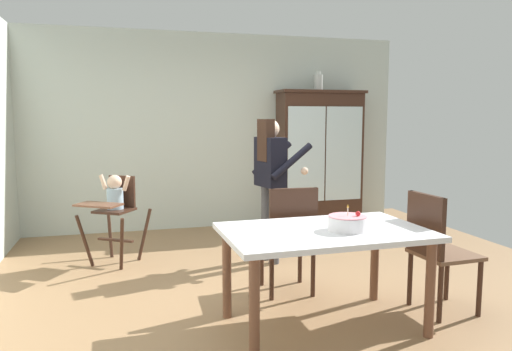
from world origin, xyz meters
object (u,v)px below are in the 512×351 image
at_px(birthday_cake, 348,223).
at_px(dining_chair_far_side, 290,233).
at_px(dining_chair_right_end, 435,244).
at_px(high_chair_with_toddler, 114,203).
at_px(adult_person, 271,172).
at_px(china_cabinet, 319,158).
at_px(dining_table, 324,242).
at_px(ceramic_vase, 318,82).

bearing_deg(birthday_cake, dining_chair_far_side, 102.58).
bearing_deg(dining_chair_right_end, high_chair_with_toddler, 47.46).
relative_size(high_chair_with_toddler, dining_chair_far_side, 0.99).
bearing_deg(adult_person, birthday_cake, 167.98).
distance_m(birthday_cake, dining_chair_right_end, 0.85).
relative_size(china_cabinet, dining_chair_far_side, 2.01).
xyz_separation_m(high_chair_with_toddler, dining_table, (1.50, -2.05, -0.01)).
bearing_deg(dining_table, dining_chair_right_end, 1.01).
height_order(dining_table, birthday_cake, birthday_cake).
xyz_separation_m(dining_table, birthday_cake, (0.15, -0.07, 0.15)).
xyz_separation_m(dining_table, dining_chair_right_end, (0.95, 0.02, -0.09)).
bearing_deg(high_chair_with_toddler, ceramic_vase, 56.66).
xyz_separation_m(adult_person, birthday_cake, (0.03, -1.75, -0.17)).
height_order(china_cabinet, birthday_cake, china_cabinet).
bearing_deg(adult_person, high_chair_with_toddler, 63.64).
bearing_deg(dining_chair_right_end, china_cabinet, -9.62).
bearing_deg(china_cabinet, ceramic_vase, 173.73).
bearing_deg(birthday_cake, dining_table, 153.68).
xyz_separation_m(china_cabinet, high_chair_with_toddler, (-2.84, -1.21, -0.31)).
bearing_deg(dining_chair_right_end, dining_table, 88.21).
relative_size(china_cabinet, adult_person, 1.26).
relative_size(ceramic_vase, high_chair_with_toddler, 0.28).
relative_size(adult_person, dining_table, 1.03).
bearing_deg(china_cabinet, birthday_cake, -109.69).
xyz_separation_m(ceramic_vase, dining_chair_right_end, (-0.35, -3.25, -1.49)).
distance_m(high_chair_with_toddler, dining_chair_far_side, 2.02).
relative_size(dining_table, dining_chair_right_end, 1.55).
bearing_deg(birthday_cake, china_cabinet, 70.31).
height_order(china_cabinet, high_chair_with_toddler, china_cabinet).
bearing_deg(ceramic_vase, dining_table, -111.79).
distance_m(dining_chair_far_side, dining_chair_right_end, 1.18).
xyz_separation_m(ceramic_vase, adult_person, (-1.19, -1.59, -1.08)).
xyz_separation_m(dining_table, dining_chair_far_side, (-0.02, 0.68, -0.09)).
bearing_deg(dining_chair_right_end, adult_person, 24.07).
xyz_separation_m(adult_person, dining_chair_right_end, (0.84, -1.66, -0.41)).
height_order(high_chair_with_toddler, dining_chair_right_end, dining_chair_right_end).
bearing_deg(adult_person, dining_chair_far_side, 159.19).
bearing_deg(china_cabinet, high_chair_with_toddler, -156.87).
relative_size(ceramic_vase, dining_chair_right_end, 0.28).
distance_m(china_cabinet, birthday_cake, 3.55).
bearing_deg(dining_table, dining_chair_far_side, 91.81).
bearing_deg(ceramic_vase, china_cabinet, -6.27).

